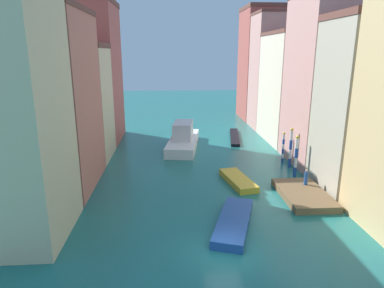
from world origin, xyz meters
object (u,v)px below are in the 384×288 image
(vaporetto_white, at_px, (183,139))
(mooring_pole_2, at_px, (283,147))
(motorboat_0, at_px, (234,222))
(person_on_dock, at_px, (306,178))
(waterfront_dock, at_px, (304,194))
(mooring_pole_0, at_px, (296,156))
(gondola_black, at_px, (235,137))
(motorboat_1, at_px, (238,180))
(mooring_pole_1, at_px, (291,148))

(vaporetto_white, bearing_deg, mooring_pole_2, -34.13)
(motorboat_0, bearing_deg, person_on_dock, 38.04)
(waterfront_dock, bearing_deg, mooring_pole_0, 78.06)
(person_on_dock, bearing_deg, mooring_pole_0, 84.75)
(mooring_pole_2, height_order, gondola_black, mooring_pole_2)
(mooring_pole_0, relative_size, vaporetto_white, 0.37)
(vaporetto_white, bearing_deg, motorboat_0, -82.56)
(person_on_dock, height_order, motorboat_0, person_on_dock)
(waterfront_dock, xyz_separation_m, motorboat_0, (-7.46, -4.81, 0.03))
(motorboat_1, bearing_deg, motorboat_0, -103.25)
(mooring_pole_1, distance_m, motorboat_0, 16.20)
(waterfront_dock, height_order, motorboat_0, motorboat_0)
(waterfront_dock, height_order, mooring_pole_0, mooring_pole_0)
(vaporetto_white, bearing_deg, mooring_pole_1, -38.80)
(waterfront_dock, bearing_deg, gondola_black, 95.39)
(motorboat_0, height_order, motorboat_1, motorboat_0)
(waterfront_dock, height_order, vaporetto_white, vaporetto_white)
(vaporetto_white, relative_size, gondola_black, 1.19)
(waterfront_dock, distance_m, mooring_pole_0, 5.98)
(mooring_pole_0, xyz_separation_m, mooring_pole_2, (0.17, 4.67, -0.38))
(person_on_dock, height_order, vaporetto_white, vaporetto_white)
(person_on_dock, bearing_deg, waterfront_dock, -115.99)
(gondola_black, bearing_deg, mooring_pole_2, -74.64)
(waterfront_dock, relative_size, mooring_pole_1, 1.46)
(gondola_black, xyz_separation_m, motorboat_0, (-5.30, -27.65, 0.13))
(gondola_black, height_order, motorboat_1, motorboat_1)
(vaporetto_white, height_order, gondola_black, vaporetto_white)
(mooring_pole_0, xyz_separation_m, vaporetto_white, (-11.62, 12.65, -1.13))
(mooring_pole_2, bearing_deg, vaporetto_white, 145.87)
(mooring_pole_1, relative_size, motorboat_0, 0.60)
(person_on_dock, height_order, mooring_pole_1, mooring_pole_1)
(waterfront_dock, relative_size, motorboat_0, 0.88)
(waterfront_dock, height_order, person_on_dock, person_on_dock)
(mooring_pole_2, relative_size, gondola_black, 0.37)
(mooring_pole_1, bearing_deg, person_on_dock, -96.67)
(mooring_pole_2, xyz_separation_m, motorboat_0, (-8.78, -14.97, -1.65))
(person_on_dock, distance_m, motorboat_0, 10.54)
(waterfront_dock, bearing_deg, mooring_pole_1, 79.25)
(motorboat_1, bearing_deg, person_on_dock, -20.82)
(waterfront_dock, distance_m, mooring_pole_1, 8.86)
(mooring_pole_2, distance_m, motorboat_0, 17.43)
(gondola_black, bearing_deg, motorboat_0, -100.85)
(mooring_pole_2, bearing_deg, mooring_pole_1, -80.82)
(waterfront_dock, relative_size, gondola_black, 0.66)
(person_on_dock, bearing_deg, motorboat_1, 159.18)
(waterfront_dock, distance_m, motorboat_0, 8.87)
(gondola_black, bearing_deg, person_on_dock, -82.03)
(mooring_pole_0, bearing_deg, waterfront_dock, -101.94)
(waterfront_dock, relative_size, person_on_dock, 4.48)
(waterfront_dock, height_order, gondola_black, waterfront_dock)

